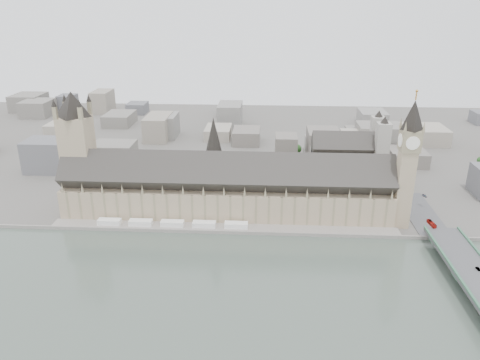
# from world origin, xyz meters

# --- Properties ---
(ground) EXTENTS (900.00, 900.00, 0.00)m
(ground) POSITION_xyz_m (0.00, 0.00, 0.00)
(ground) COLOR #595651
(ground) RESTS_ON ground
(embankment_wall) EXTENTS (600.00, 1.50, 3.00)m
(embankment_wall) POSITION_xyz_m (0.00, -15.00, 1.50)
(embankment_wall) COLOR gray
(embankment_wall) RESTS_ON ground
(river_terrace) EXTENTS (270.00, 15.00, 2.00)m
(river_terrace) POSITION_xyz_m (0.00, -7.50, 1.00)
(river_terrace) COLOR gray
(river_terrace) RESTS_ON ground
(terrace_tents) EXTENTS (118.00, 7.00, 4.00)m
(terrace_tents) POSITION_xyz_m (-40.00, -7.00, 4.00)
(terrace_tents) COLOR white
(terrace_tents) RESTS_ON river_terrace
(palace_of_westminster) EXTENTS (265.00, 40.73, 55.44)m
(palace_of_westminster) POSITION_xyz_m (0.00, 19.70, 22.71)
(palace_of_westminster) COLOR tan
(palace_of_westminster) RESTS_ON ground
(elizabeth_tower) EXTENTS (17.00, 17.00, 107.50)m
(elizabeth_tower) POSITION_xyz_m (138.00, 8.00, 58.09)
(elizabeth_tower) COLOR tan
(elizabeth_tower) RESTS_ON ground
(victoria_tower) EXTENTS (30.00, 30.00, 100.00)m
(victoria_tower) POSITION_xyz_m (-122.00, 26.00, 55.20)
(victoria_tower) COLOR tan
(victoria_tower) RESTS_ON ground
(central_tower) EXTENTS (13.00, 13.00, 48.00)m
(central_tower) POSITION_xyz_m (-10.00, 26.00, 57.92)
(central_tower) COLOR gray
(central_tower) RESTS_ON ground
(westminster_abbey) EXTENTS (68.00, 36.00, 64.00)m
(westminster_abbey) POSITION_xyz_m (110.92, 95.00, 25.08)
(westminster_abbey) COLOR #A59D95
(westminster_abbey) RESTS_ON ground
(city_skyline_inland) EXTENTS (720.00, 360.00, 38.00)m
(city_skyline_inland) POSITION_xyz_m (0.00, 245.00, 19.00)
(city_skyline_inland) COLOR gray
(city_skyline_inland) RESTS_ON ground
(park_trees) EXTENTS (110.00, 30.00, 15.00)m
(park_trees) POSITION_xyz_m (-10.00, 60.00, 7.50)
(park_trees) COLOR #194117
(park_trees) RESTS_ON ground
(red_bus_north) EXTENTS (4.24, 11.43, 3.11)m
(red_bus_north) POSITION_xyz_m (155.81, -11.50, 11.81)
(red_bus_north) COLOR #B41C14
(red_bus_north) RESTS_ON westminster_bridge
(car_silver) EXTENTS (2.01, 4.23, 1.34)m
(car_silver) POSITION_xyz_m (165.18, -71.91, 10.92)
(car_silver) COLOR gray
(car_silver) RESTS_ON westminster_bridge
(car_approach) EXTENTS (3.75, 5.85, 1.58)m
(car_approach) POSITION_xyz_m (167.54, 43.69, 11.04)
(car_approach) COLOR gray
(car_approach) RESTS_ON westminster_bridge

